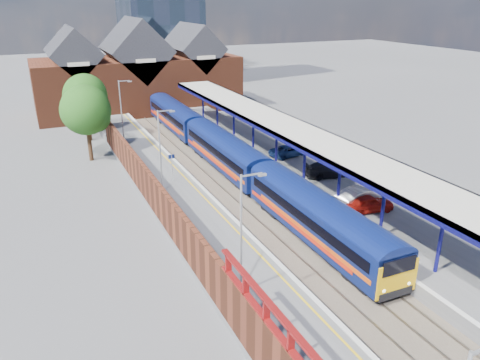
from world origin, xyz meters
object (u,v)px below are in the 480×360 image
at_px(parked_car_dark, 330,169).
at_px(parked_car_blue, 289,151).
at_px(train, 198,131).
at_px(parked_car_silver, 361,196).
at_px(parked_car_red, 369,203).
at_px(lamp_post_d, 122,108).
at_px(lamp_post_b, 243,227).
at_px(lamp_post_c, 161,146).
at_px(platform_sign, 172,163).

relative_size(parked_car_dark, parked_car_blue, 1.13).
bearing_deg(parked_car_dark, train, 36.32).
relative_size(parked_car_silver, parked_car_dark, 0.94).
bearing_deg(parked_car_red, parked_car_blue, 2.81).
relative_size(train, lamp_post_d, 9.42).
distance_m(lamp_post_b, parked_car_blue, 24.77).
xyz_separation_m(lamp_post_b, lamp_post_c, (0.00, 16.00, 0.00)).
height_order(lamp_post_b, parked_car_blue, lamp_post_b).
height_order(train, platform_sign, platform_sign).
height_order(train, lamp_post_d, lamp_post_d).
distance_m(parked_car_red, parked_car_silver, 1.26).
height_order(train, parked_car_silver, train).
bearing_deg(lamp_post_d, parked_car_blue, -40.12).
bearing_deg(lamp_post_b, parked_car_blue, 54.02).
xyz_separation_m(platform_sign, parked_car_dark, (13.50, -4.90, -1.00)).
height_order(parked_car_dark, parked_car_blue, parked_car_dark).
bearing_deg(parked_car_silver, lamp_post_d, 20.07).
xyz_separation_m(parked_car_red, parked_car_blue, (1.22, 14.33, -0.08)).
distance_m(train, parked_car_red, 24.37).
distance_m(lamp_post_c, parked_car_dark, 15.50).
xyz_separation_m(lamp_post_d, platform_sign, (1.36, -14.00, -2.30)).
height_order(lamp_post_b, parked_car_red, lamp_post_b).
height_order(lamp_post_d, parked_car_silver, lamp_post_d).
bearing_deg(parked_car_red, train, 20.34).
distance_m(lamp_post_c, parked_car_blue, 15.30).
relative_size(lamp_post_b, parked_car_dark, 1.47).
distance_m(lamp_post_c, parked_car_silver, 16.63).
xyz_separation_m(train, platform_sign, (-6.49, -11.29, 0.57)).
bearing_deg(parked_car_red, platform_sign, 51.15).
xyz_separation_m(lamp_post_c, parked_car_dark, (14.86, -2.90, -3.30)).
height_order(parked_car_red, parked_car_dark, parked_car_dark).
xyz_separation_m(lamp_post_c, parked_car_blue, (14.41, 3.85, -3.41)).
distance_m(train, parked_car_blue, 11.51).
relative_size(train, parked_car_red, 16.99).
xyz_separation_m(lamp_post_d, parked_car_silver, (13.43, -25.24, -3.25)).
bearing_deg(parked_car_dark, parked_car_blue, 16.73).
height_order(parked_car_red, parked_car_blue, parked_car_red).
xyz_separation_m(train, lamp_post_b, (-7.86, -29.29, 2.87)).
bearing_deg(lamp_post_d, platform_sign, -84.44).
bearing_deg(parked_car_blue, platform_sign, 87.77).
height_order(train, parked_car_dark, train).
bearing_deg(parked_car_blue, parked_car_red, 164.81).
xyz_separation_m(lamp_post_c, lamp_post_d, (0.00, 16.00, 0.00)).
relative_size(platform_sign, parked_car_red, 0.64).
bearing_deg(parked_car_blue, lamp_post_b, 133.71).
bearing_deg(lamp_post_d, lamp_post_c, -90.00).
xyz_separation_m(parked_car_red, parked_car_dark, (1.67, 7.58, 0.03)).
bearing_deg(platform_sign, train, 60.10).
relative_size(lamp_post_c, platform_sign, 2.80).
bearing_deg(train, parked_car_blue, -55.21).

